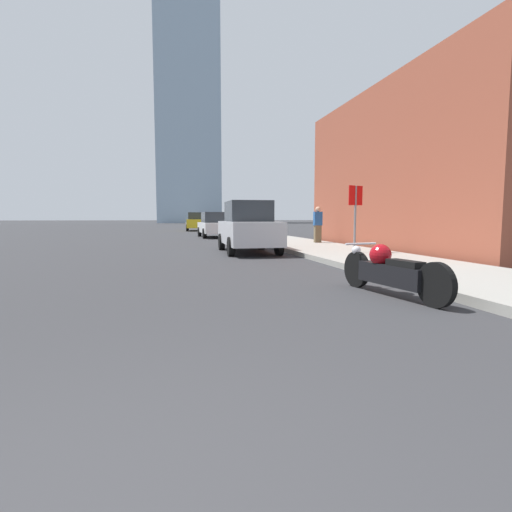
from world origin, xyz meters
name	(u,v)px	position (x,y,z in m)	size (l,w,h in m)	color
sidewalk	(222,229)	(6.14, 40.00, 0.07)	(3.10, 240.00, 0.15)	gray
brick_storefront	(511,173)	(13.93, 12.25, 3.01)	(12.07, 11.83, 6.01)	brown
distant_tower	(186,111)	(5.77, 99.63, 27.13)	(14.87, 14.87, 54.27)	#8CA5BC
motorcycle	(389,270)	(3.92, 4.38, 0.40)	(0.68, 2.41, 0.81)	black
parked_car_silver	(248,228)	(3.30, 12.61, 0.89)	(1.85, 4.33, 1.81)	#BCBCC1
parked_car_white	(214,225)	(3.42, 23.87, 0.79)	(1.85, 4.62, 1.58)	silver
parked_car_yellow	(196,222)	(3.26, 37.10, 0.86)	(2.12, 4.69, 1.74)	gold
stop_sign	(355,207)	(6.21, 10.19, 1.56)	(0.57, 0.26, 2.07)	slate
pedestrian	(318,224)	(6.95, 15.21, 0.94)	(0.36, 0.22, 1.57)	brown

